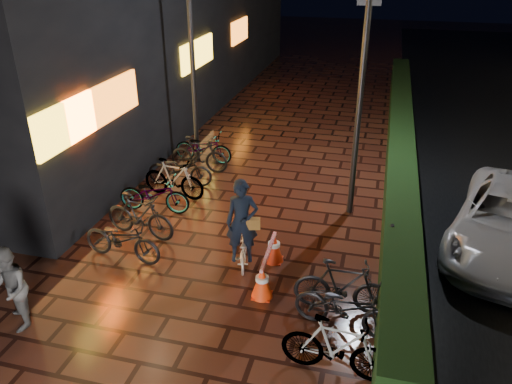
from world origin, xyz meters
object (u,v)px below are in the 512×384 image
(bystander_person, at_px, (10,289))
(traffic_barrier, at_px, (268,264))
(cyclist, at_px, (242,234))
(cart_assembly, at_px, (402,241))

(bystander_person, xyz_separation_m, traffic_barrier, (3.80, 2.41, -0.45))
(traffic_barrier, bearing_deg, cyclist, 150.19)
(cart_assembly, bearing_deg, traffic_barrier, -155.49)
(bystander_person, distance_m, cyclist, 4.21)
(traffic_barrier, xyz_separation_m, cart_assembly, (2.48, 1.13, 0.22))
(traffic_barrier, bearing_deg, bystander_person, -147.66)
(bystander_person, height_order, cart_assembly, bystander_person)
(cyclist, xyz_separation_m, traffic_barrier, (0.62, -0.35, -0.38))
(bystander_person, relative_size, cyclist, 0.82)
(cyclist, bearing_deg, cart_assembly, 14.09)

